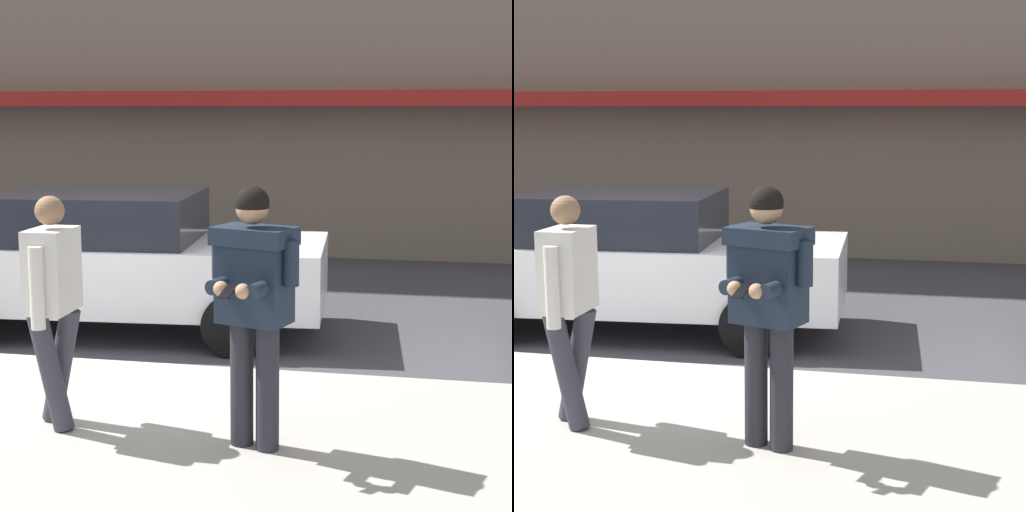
# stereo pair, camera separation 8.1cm
# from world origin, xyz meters

# --- Properties ---
(ground_plane) EXTENTS (80.00, 80.00, 0.00)m
(ground_plane) POSITION_xyz_m (0.00, 0.00, 0.00)
(ground_plane) COLOR #3D3D42
(sidewalk) EXTENTS (32.00, 5.30, 0.14)m
(sidewalk) POSITION_xyz_m (1.00, -2.85, 0.07)
(sidewalk) COLOR #A8A399
(sidewalk) RESTS_ON ground
(curb_paint_line) EXTENTS (28.00, 0.12, 0.01)m
(curb_paint_line) POSITION_xyz_m (1.00, 0.05, 0.00)
(curb_paint_line) COLOR silver
(curb_paint_line) RESTS_ON ground
(parked_sedan_mid) EXTENTS (4.62, 2.18, 1.54)m
(parked_sedan_mid) POSITION_xyz_m (-0.23, 1.36, 0.79)
(parked_sedan_mid) COLOR silver
(parked_sedan_mid) RESTS_ON ground
(man_texting_on_phone) EXTENTS (0.62, 0.64, 1.81)m
(man_texting_on_phone) POSITION_xyz_m (1.99, -1.97, 1.25)
(man_texting_on_phone) COLOR #23232B
(man_texting_on_phone) RESTS_ON sidewalk
(pedestrian_in_light_coat) EXTENTS (0.33, 0.60, 1.70)m
(pedestrian_in_light_coat) POSITION_xyz_m (0.49, -1.83, 1.11)
(pedestrian_in_light_coat) COLOR #33333D
(pedestrian_in_light_coat) RESTS_ON sidewalk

